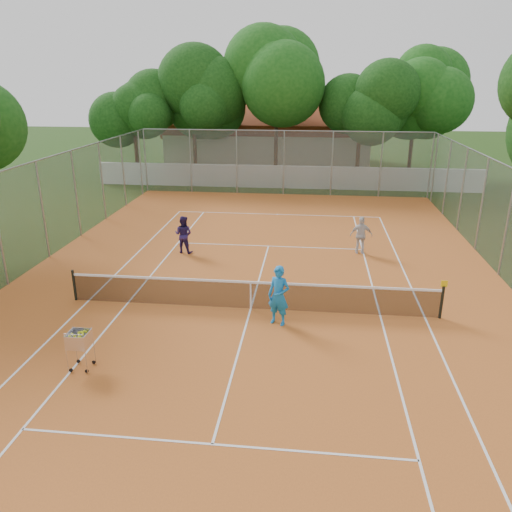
# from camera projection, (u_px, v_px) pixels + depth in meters

# --- Properties ---
(ground) EXTENTS (120.00, 120.00, 0.00)m
(ground) POSITION_uv_depth(u_px,v_px,m) (251.00, 309.00, 16.18)
(ground) COLOR #19330D
(ground) RESTS_ON ground
(court_pad) EXTENTS (18.00, 34.00, 0.02)m
(court_pad) POSITION_uv_depth(u_px,v_px,m) (251.00, 309.00, 16.17)
(court_pad) COLOR #BD6224
(court_pad) RESTS_ON ground
(court_lines) EXTENTS (10.98, 23.78, 0.01)m
(court_lines) POSITION_uv_depth(u_px,v_px,m) (251.00, 309.00, 16.17)
(court_lines) COLOR white
(court_lines) RESTS_ON court_pad
(tennis_net) EXTENTS (11.88, 0.10, 0.98)m
(tennis_net) POSITION_uv_depth(u_px,v_px,m) (251.00, 295.00, 16.00)
(tennis_net) COLOR black
(tennis_net) RESTS_ON court_pad
(perimeter_fence) EXTENTS (18.00, 34.00, 4.00)m
(perimeter_fence) POSITION_uv_depth(u_px,v_px,m) (251.00, 251.00, 15.50)
(perimeter_fence) COLOR slate
(perimeter_fence) RESTS_ON ground
(boundary_wall) EXTENTS (26.00, 0.30, 1.50)m
(boundary_wall) POSITION_uv_depth(u_px,v_px,m) (285.00, 177.00, 33.69)
(boundary_wall) COLOR white
(boundary_wall) RESTS_ON ground
(clubhouse) EXTENTS (16.40, 9.00, 4.40)m
(clubhouse) POSITION_uv_depth(u_px,v_px,m) (269.00, 138.00, 42.77)
(clubhouse) COLOR beige
(clubhouse) RESTS_ON ground
(tropical_trees) EXTENTS (29.00, 19.00, 10.00)m
(tropical_trees) POSITION_uv_depth(u_px,v_px,m) (289.00, 109.00, 35.06)
(tropical_trees) COLOR #0E350D
(tropical_trees) RESTS_ON ground
(player_near) EXTENTS (0.78, 0.65, 1.85)m
(player_near) POSITION_uv_depth(u_px,v_px,m) (279.00, 296.00, 14.89)
(player_near) COLOR #1674C0
(player_near) RESTS_ON court_pad
(player_far_left) EXTENTS (0.88, 0.74, 1.60)m
(player_far_left) POSITION_uv_depth(u_px,v_px,m) (183.00, 234.00, 21.11)
(player_far_left) COLOR #271B51
(player_far_left) RESTS_ON court_pad
(player_far_right) EXTENTS (0.94, 0.40, 1.60)m
(player_far_right) POSITION_uv_depth(u_px,v_px,m) (361.00, 235.00, 21.01)
(player_far_right) COLOR silver
(player_far_right) RESTS_ON court_pad
(ball_hopper) EXTENTS (0.57, 0.57, 1.13)m
(ball_hopper) POSITION_uv_depth(u_px,v_px,m) (80.00, 349.00, 12.66)
(ball_hopper) COLOR silver
(ball_hopper) RESTS_ON court_pad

